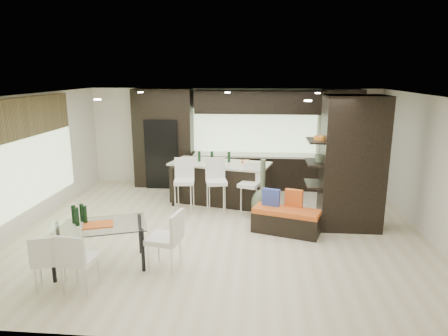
# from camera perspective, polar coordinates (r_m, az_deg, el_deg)

# --- Properties ---
(ground) EXTENTS (8.00, 8.00, 0.00)m
(ground) POSITION_cam_1_polar(r_m,az_deg,el_deg) (8.24, -0.37, -8.78)
(ground) COLOR beige
(ground) RESTS_ON ground
(back_wall) EXTENTS (8.00, 0.02, 2.70)m
(back_wall) POSITION_cam_1_polar(r_m,az_deg,el_deg) (11.25, 1.30, 4.43)
(back_wall) COLOR silver
(back_wall) RESTS_ON ground
(left_wall) EXTENTS (0.02, 7.00, 2.70)m
(left_wall) POSITION_cam_1_polar(r_m,az_deg,el_deg) (9.11, -26.31, 0.86)
(left_wall) COLOR silver
(left_wall) RESTS_ON ground
(right_wall) EXTENTS (0.02, 7.00, 2.70)m
(right_wall) POSITION_cam_1_polar(r_m,az_deg,el_deg) (8.45, 27.72, -0.19)
(right_wall) COLOR silver
(right_wall) RESTS_ON ground
(ceiling) EXTENTS (8.00, 7.00, 0.02)m
(ceiling) POSITION_cam_1_polar(r_m,az_deg,el_deg) (7.63, -0.40, 10.32)
(ceiling) COLOR white
(ceiling) RESTS_ON ground
(window_left) EXTENTS (0.04, 3.20, 1.90)m
(window_left) POSITION_cam_1_polar(r_m,az_deg,el_deg) (9.26, -25.47, 1.13)
(window_left) COLOR #B2D199
(window_left) RESTS_ON left_wall
(window_back) EXTENTS (3.40, 0.04, 1.20)m
(window_back) POSITION_cam_1_polar(r_m,az_deg,el_deg) (11.16, 4.38, 5.36)
(window_back) COLOR #B2D199
(window_back) RESTS_ON back_wall
(stone_accent) EXTENTS (0.08, 3.00, 0.80)m
(stone_accent) POSITION_cam_1_polar(r_m,az_deg,el_deg) (9.11, -25.87, 6.66)
(stone_accent) COLOR brown
(stone_accent) RESTS_ON left_wall
(ceiling_spots) EXTENTS (4.00, 3.00, 0.02)m
(ceiling_spots) POSITION_cam_1_polar(r_m,az_deg,el_deg) (7.88, -0.23, 10.27)
(ceiling_spots) COLOR white
(ceiling_spots) RESTS_ON ceiling
(back_cabinetry) EXTENTS (6.80, 0.68, 2.70)m
(back_cabinetry) POSITION_cam_1_polar(r_m,az_deg,el_deg) (10.90, 3.81, 4.12)
(back_cabinetry) COLOR black
(back_cabinetry) RESTS_ON ground
(refrigerator) EXTENTS (0.90, 0.68, 1.90)m
(refrigerator) POSITION_cam_1_polar(r_m,az_deg,el_deg) (11.24, -8.56, 2.20)
(refrigerator) COLOR black
(refrigerator) RESTS_ON ground
(partition_column) EXTENTS (1.20, 0.80, 2.70)m
(partition_column) POSITION_cam_1_polar(r_m,az_deg,el_deg) (8.40, 17.84, 0.65)
(partition_column) COLOR black
(partition_column) RESTS_ON ground
(kitchen_island) EXTENTS (2.56, 1.56, 0.99)m
(kitchen_island) POSITION_cam_1_polar(r_m,az_deg,el_deg) (9.79, -0.57, -2.06)
(kitchen_island) COLOR black
(kitchen_island) RESTS_ON ground
(stool_left) EXTENTS (0.50, 0.50, 1.00)m
(stool_left) POSITION_cam_1_polar(r_m,az_deg,el_deg) (9.10, -5.68, -3.32)
(stool_left) COLOR white
(stool_left) RESTS_ON ground
(stool_mid) EXTENTS (0.54, 0.54, 1.01)m
(stool_mid) POSITION_cam_1_polar(r_m,az_deg,el_deg) (8.99, -1.09, -3.42)
(stool_mid) COLOR white
(stool_mid) RESTS_ON ground
(stool_right) EXTENTS (0.53, 0.53, 0.94)m
(stool_right) POSITION_cam_1_polar(r_m,az_deg,el_deg) (8.97, 3.58, -3.71)
(stool_right) COLOR white
(stool_right) RESTS_ON ground
(bench) EXTENTS (1.40, 0.88, 0.50)m
(bench) POSITION_cam_1_polar(r_m,az_deg,el_deg) (8.08, 8.85, -7.48)
(bench) COLOR black
(bench) RESTS_ON ground
(floor_vase) EXTENTS (0.60, 0.60, 1.32)m
(floor_vase) POSITION_cam_1_polar(r_m,az_deg,el_deg) (8.69, 5.53, -3.03)
(floor_vase) COLOR #4D5B42
(floor_vase) RESTS_ON ground
(dining_table) EXTENTS (1.70, 1.31, 0.72)m
(dining_table) POSITION_cam_1_polar(r_m,az_deg,el_deg) (6.95, -17.31, -10.60)
(dining_table) COLOR white
(dining_table) RESTS_ON ground
(chair_near) EXTENTS (0.51, 0.51, 0.85)m
(chair_near) POSITION_cam_1_polar(r_m,az_deg,el_deg) (6.31, -19.89, -12.67)
(chair_near) COLOR white
(chair_near) RESTS_ON ground
(chair_far) EXTENTS (0.56, 0.56, 0.81)m
(chair_far) POSITION_cam_1_polar(r_m,az_deg,el_deg) (6.53, -23.66, -12.30)
(chair_far) COLOR white
(chair_far) RESTS_ON ground
(chair_end) EXTENTS (0.57, 0.57, 0.92)m
(chair_end) POSITION_cam_1_polar(r_m,az_deg,el_deg) (6.59, -8.51, -10.54)
(chair_end) COLOR white
(chair_end) RESTS_ON ground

